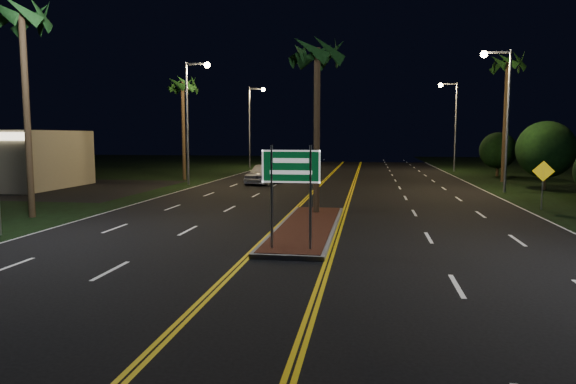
% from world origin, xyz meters
% --- Properties ---
extents(ground, '(120.00, 120.00, 0.00)m').
position_xyz_m(ground, '(0.00, 0.00, 0.00)').
color(ground, black).
rests_on(ground, ground).
extents(median_island, '(2.25, 10.25, 0.17)m').
position_xyz_m(median_island, '(0.00, 7.00, 0.08)').
color(median_island, gray).
rests_on(median_island, ground).
extents(highway_sign, '(1.80, 0.08, 3.20)m').
position_xyz_m(highway_sign, '(0.00, 2.80, 2.40)').
color(highway_sign, gray).
rests_on(highway_sign, ground).
extents(streetlight_left_mid, '(1.91, 0.44, 9.00)m').
position_xyz_m(streetlight_left_mid, '(-10.61, 24.00, 5.66)').
color(streetlight_left_mid, gray).
rests_on(streetlight_left_mid, ground).
extents(streetlight_left_far, '(1.91, 0.44, 9.00)m').
position_xyz_m(streetlight_left_far, '(-10.61, 44.00, 5.66)').
color(streetlight_left_far, gray).
rests_on(streetlight_left_far, ground).
extents(streetlight_right_mid, '(1.91, 0.44, 9.00)m').
position_xyz_m(streetlight_right_mid, '(10.61, 22.00, 5.66)').
color(streetlight_right_mid, gray).
rests_on(streetlight_right_mid, ground).
extents(streetlight_right_far, '(1.91, 0.44, 9.00)m').
position_xyz_m(streetlight_right_far, '(10.61, 42.00, 5.66)').
color(streetlight_right_far, gray).
rests_on(streetlight_right_far, ground).
extents(palm_median, '(2.40, 2.40, 8.30)m').
position_xyz_m(palm_median, '(0.00, 10.50, 7.28)').
color(palm_median, '#382819').
rests_on(palm_median, ground).
extents(palm_left_near, '(2.40, 2.40, 9.80)m').
position_xyz_m(palm_left_near, '(-12.50, 8.00, 8.68)').
color(palm_left_near, '#382819').
rests_on(palm_left_near, ground).
extents(palm_left_far, '(2.40, 2.40, 8.80)m').
position_xyz_m(palm_left_far, '(-12.80, 28.00, 7.75)').
color(palm_left_far, '#382819').
rests_on(palm_left_far, ground).
extents(palm_right_far, '(2.40, 2.40, 10.30)m').
position_xyz_m(palm_right_far, '(12.80, 30.00, 9.14)').
color(palm_right_far, '#382819').
rests_on(palm_right_far, ground).
extents(shrub_mid, '(3.78, 3.78, 4.62)m').
position_xyz_m(shrub_mid, '(14.00, 24.00, 2.73)').
color(shrub_mid, '#382819').
rests_on(shrub_mid, ground).
extents(shrub_far, '(3.24, 3.24, 3.96)m').
position_xyz_m(shrub_far, '(13.80, 36.00, 2.34)').
color(shrub_far, '#382819').
rests_on(shrub_far, ground).
extents(car_near, '(2.98, 5.76, 1.84)m').
position_xyz_m(car_near, '(-5.60, 25.57, 0.92)').
color(car_near, '#BBBCC2').
rests_on(car_near, ground).
extents(car_far, '(2.92, 5.62, 1.80)m').
position_xyz_m(car_far, '(-5.86, 34.22, 0.90)').
color(car_far, silver).
rests_on(car_far, ground).
extents(warning_sign, '(0.99, 0.26, 2.41)m').
position_xyz_m(warning_sign, '(10.80, 14.13, 1.56)').
color(warning_sign, gray).
rests_on(warning_sign, ground).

